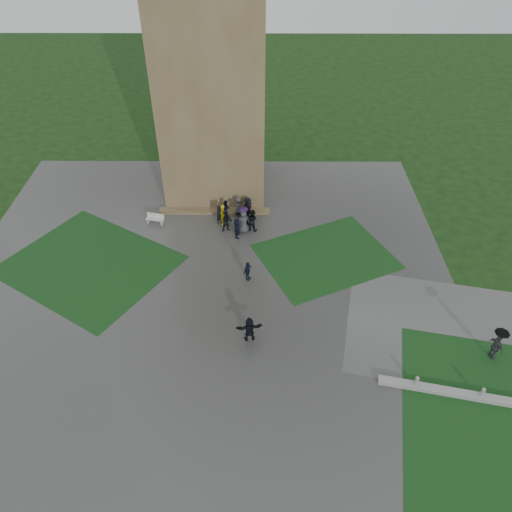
{
  "coord_description": "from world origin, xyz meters",
  "views": [
    {
      "loc": [
        3.58,
        -22.89,
        23.26
      ],
      "look_at": [
        3.42,
        3.6,
        1.2
      ],
      "focal_mm": 35.0,
      "sensor_mm": 36.0,
      "label": 1
    }
  ],
  "objects_px": {
    "pedestrian_mid": "(248,271)",
    "pedestrian_path": "(497,344)",
    "pedestrian_near": "(249,329)",
    "bench": "(155,218)",
    "tower": "(212,83)"
  },
  "relations": [
    {
      "from": "tower",
      "to": "pedestrian_path",
      "type": "distance_m",
      "value": 26.93
    },
    {
      "from": "bench",
      "to": "pedestrian_near",
      "type": "xyz_separation_m",
      "value": [
        7.62,
        -11.94,
        0.45
      ]
    },
    {
      "from": "pedestrian_mid",
      "to": "pedestrian_path",
      "type": "relative_size",
      "value": 0.63
    },
    {
      "from": "bench",
      "to": "pedestrian_near",
      "type": "relative_size",
      "value": 0.84
    },
    {
      "from": "pedestrian_mid",
      "to": "pedestrian_path",
      "type": "distance_m",
      "value": 15.88
    },
    {
      "from": "bench",
      "to": "pedestrian_near",
      "type": "distance_m",
      "value": 14.18
    },
    {
      "from": "tower",
      "to": "pedestrian_near",
      "type": "relative_size",
      "value": 10.31
    },
    {
      "from": "bench",
      "to": "pedestrian_mid",
      "type": "relative_size",
      "value": 0.99
    },
    {
      "from": "tower",
      "to": "bench",
      "type": "relative_size",
      "value": 12.22
    },
    {
      "from": "pedestrian_mid",
      "to": "pedestrian_near",
      "type": "bearing_deg",
      "value": -145.0
    },
    {
      "from": "pedestrian_mid",
      "to": "pedestrian_near",
      "type": "relative_size",
      "value": 0.85
    },
    {
      "from": "tower",
      "to": "bench",
      "type": "height_order",
      "value": "tower"
    },
    {
      "from": "tower",
      "to": "pedestrian_mid",
      "type": "height_order",
      "value": "tower"
    },
    {
      "from": "pedestrian_near",
      "to": "bench",
      "type": "bearing_deg",
      "value": -66.92
    },
    {
      "from": "pedestrian_path",
      "to": "tower",
      "type": "bearing_deg",
      "value": 131.95
    }
  ]
}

